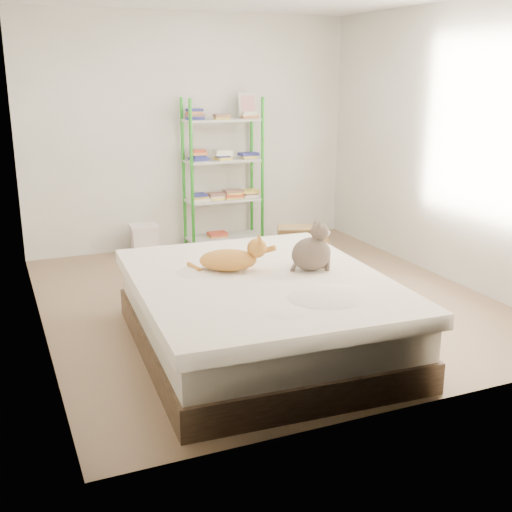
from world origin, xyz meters
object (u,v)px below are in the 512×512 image
shelf_unit (224,172)px  cardboard_box (303,245)px  white_bin (144,240)px  orange_cat (228,257)px  bed (259,313)px  grey_cat (311,247)px

shelf_unit → cardboard_box: shelf_unit is taller
shelf_unit → white_bin: bearing=-178.1°
orange_cat → white_bin: (-0.04, 2.56, -0.48)m
bed → grey_cat: (0.42, 0.00, 0.46)m
orange_cat → white_bin: 2.61m
grey_cat → shelf_unit: size_ratio=0.21×
orange_cat → shelf_unit: shelf_unit is taller
white_bin → grey_cat: bearing=-77.7°
orange_cat → grey_cat: bearing=-2.9°
bed → orange_cat: (-0.15, 0.23, 0.38)m
grey_cat → cardboard_box: (0.90, 1.89, -0.55)m
white_bin → orange_cat: bearing=-89.1°
white_bin → cardboard_box: bearing=-31.0°
shelf_unit → bed: bearing=-105.2°
cardboard_box → white_bin: size_ratio=1.92×
bed → orange_cat: bearing=125.9°
bed → shelf_unit: (0.77, 2.83, 0.59)m
shelf_unit → white_bin: 1.19m
cardboard_box → bed: bearing=-102.2°
grey_cat → shelf_unit: shelf_unit is taller
cardboard_box → shelf_unit: bearing=143.0°
grey_cat → white_bin: (-0.61, 2.80, -0.56)m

